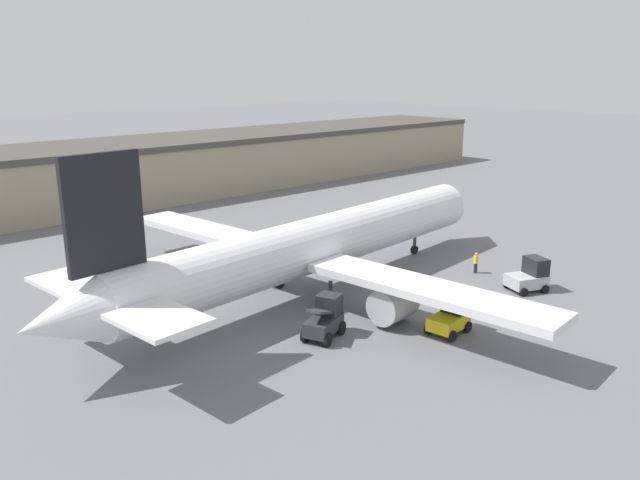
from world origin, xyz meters
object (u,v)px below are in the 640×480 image
at_px(airplane, 311,246).
at_px(pushback_tug, 529,276).
at_px(ground_crew_worker, 476,262).
at_px(belt_loader_truck, 325,319).
at_px(baggage_tug, 451,316).

bearing_deg(airplane, pushback_tug, -45.72).
bearing_deg(ground_crew_worker, belt_loader_truck, 118.23).
height_order(airplane, baggage_tug, airplane).
distance_m(belt_loader_truck, pushback_tug, 16.69).
bearing_deg(airplane, belt_loader_truck, -130.95).
height_order(baggage_tug, pushback_tug, pushback_tug).
bearing_deg(ground_crew_worker, baggage_tug, 142.16).
bearing_deg(belt_loader_truck, baggage_tug, -57.82).
bearing_deg(pushback_tug, ground_crew_worker, 106.16).
bearing_deg(belt_loader_truck, airplane, 33.94).
xyz_separation_m(baggage_tug, pushback_tug, (10.18, 0.59, 0.04)).
bearing_deg(pushback_tug, airplane, 162.09).
distance_m(airplane, baggage_tug, 11.05).
xyz_separation_m(airplane, baggage_tug, (1.70, -10.64, -2.43)).
height_order(belt_loader_truck, pushback_tug, belt_loader_truck).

